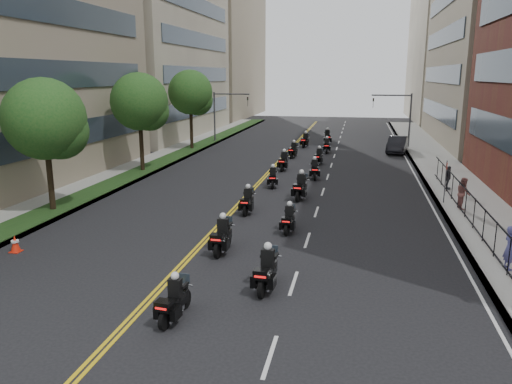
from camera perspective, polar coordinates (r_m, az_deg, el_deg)
ground at (r=15.12m, az=-10.96°, el=-16.69°), size 160.00×160.00×0.00m
sidewalk_right at (r=38.36m, az=21.43°, el=1.21°), size 4.00×90.00×0.15m
sidewalk_left at (r=41.52m, az=-13.25°, el=2.64°), size 4.00×90.00×0.15m
grass_strip at (r=41.18m, az=-12.24°, el=2.74°), size 2.00×90.00×0.04m
building_right_far at (r=91.64m, az=22.62°, el=15.76°), size 15.00×28.00×26.00m
building_left_far at (r=94.23m, az=-5.52°, el=16.58°), size 16.00×28.00×26.00m
iron_fence at (r=25.56m, az=24.10°, el=-2.84°), size 0.05×28.00×1.50m
street_trees at (r=34.78m, az=-16.66°, el=8.85°), size 4.40×38.40×7.98m
traffic_signal_right at (r=54.33m, az=16.22°, el=8.76°), size 4.09×0.20×5.60m
traffic_signal_left at (r=56.15m, az=-3.82°, el=9.38°), size 4.09×0.20×5.60m
motorcycle_0 at (r=16.08m, az=-9.36°, el=-12.24°), size 0.58×2.10×1.55m
motorcycle_1 at (r=17.92m, az=1.24°, el=-9.05°), size 0.58×2.34×1.73m
motorcycle_2 at (r=21.56m, az=-3.88°, el=-5.15°), size 0.54×2.34×1.73m
motorcycle_3 at (r=24.31m, az=3.78°, el=-3.21°), size 0.48×2.06×1.52m
motorcycle_4 at (r=27.54m, az=-0.96°, el=-1.12°), size 0.51×2.20×1.62m
motorcycle_5 at (r=30.70m, az=5.14°, el=0.50°), size 0.69×2.48×1.83m
motorcycle_6 at (r=33.96m, az=1.93°, el=1.61°), size 0.65×2.12×1.57m
motorcycle_7 at (r=36.92m, az=6.69°, el=2.52°), size 0.67×2.24×1.66m
motorcycle_8 at (r=40.00m, az=3.19°, el=3.46°), size 0.55×2.34×1.72m
motorcycle_9 at (r=42.81m, az=7.21°, el=3.97°), size 0.64×2.17×1.61m
motorcycle_10 at (r=46.16m, az=4.30°, el=4.72°), size 0.68×2.21×1.64m
motorcycle_11 at (r=49.47m, az=8.08°, el=5.20°), size 0.53×2.22×1.64m
motorcycle_12 at (r=52.99m, az=5.65°, el=5.84°), size 0.70×2.33×1.72m
motorcycle_13 at (r=55.52m, az=8.16°, el=6.16°), size 0.74×2.51×1.85m
parked_sedan at (r=50.86m, az=15.85°, el=5.22°), size 2.46×5.06×1.60m
pedestrian_a at (r=21.59m, az=27.03°, el=-5.67°), size 0.56×0.72×1.73m
pedestrian_b at (r=30.12m, az=22.61°, el=-0.12°), size 0.77×0.94×1.78m
pedestrian_c at (r=34.94m, az=21.11°, el=1.55°), size 0.62×0.97×1.54m
traffic_cone at (r=24.02m, az=-25.82°, el=-5.35°), size 0.45×0.45×0.74m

